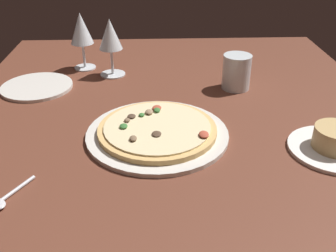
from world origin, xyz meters
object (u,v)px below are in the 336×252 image
Objects in this scene: pizza_main at (157,131)px; wine_glass_near at (110,37)px; ramekin_on_saucer at (335,143)px; water_glass at (236,74)px; wine_glass_far at (81,30)px; spoon at (1,200)px; side_plate at (37,87)px.

pizza_main is 1.86× the size of wine_glass_near.
water_glass is (-33.00, -14.42, 2.16)cm from ramekin_on_saucer.
wine_glass_near is at bearing 56.92° from wine_glass_far.
wine_glass_far is 11.01cm from wine_glass_near.
spoon is at bearing -14.04° from wine_glass_near.
wine_glass_far is (-42.79, -22.07, 10.91)cm from pizza_main.
spoon is at bearing -77.91° from ramekin_on_saucer.
pizza_main is 1.68× the size of ramekin_on_saucer.
wine_glass_far is 65.34cm from spoon.
wine_glass_near is (-44.33, -49.62, 9.80)cm from ramekin_on_saucer.
side_plate is at bearing -36.65° from wine_glass_far.
wine_glass_far is at bearing 175.27° from spoon.
wine_glass_far is at bearing -152.72° from pizza_main.
wine_glass_far reaches higher than side_plate.
spoon is (48.88, 6.01, 0.01)cm from side_plate.
side_plate is 1.95× the size of spoon.
ramekin_on_saucer is at bearing 23.60° from water_glass.
spoon is (46.75, -49.74, -3.66)cm from water_glass.
wine_glass_near is 0.86× the size of side_plate.
water_glass is at bearing 133.23° from spoon.
pizza_main is 1.82× the size of wine_glass_far.
water_glass reaches higher than pizza_main.
wine_glass_near is 25.18cm from side_plate.
wine_glass_far is at bearing 143.35° from side_plate.
pizza_main is 34.68cm from spoon.
ramekin_on_saucer is 65.62cm from spoon.
wine_glass_near reaches higher than spoon.
wine_glass_near reaches higher than pizza_main.
side_plate is at bearing -92.19° from water_glass.
spoon is (13.75, -64.15, -1.50)cm from ramekin_on_saucer.
ramekin_on_saucer is at bearing 48.23° from wine_glass_near.
ramekin_on_saucer is 1.10× the size of wine_glass_near.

